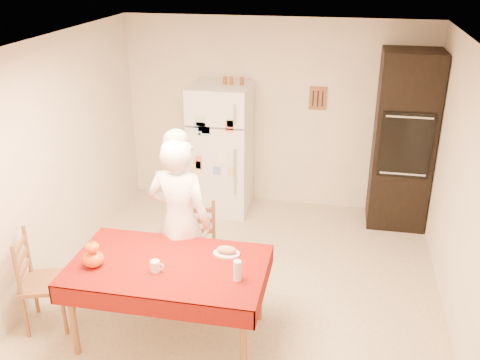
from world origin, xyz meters
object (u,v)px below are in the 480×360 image
(dining_table, at_px, (168,271))
(coffee_mug, at_px, (155,266))
(oven_cabinet, at_px, (403,141))
(chair_left, at_px, (38,278))
(refrigerator, at_px, (221,149))
(chair_far, at_px, (197,244))
(seated_woman, at_px, (180,222))
(pumpkin_lower, at_px, (93,259))
(bread_plate, at_px, (227,254))
(wine_glass, at_px, (237,270))

(dining_table, bearing_deg, coffee_mug, -117.46)
(oven_cabinet, height_order, chair_left, oven_cabinet)
(refrigerator, xyz_separation_m, chair_far, (0.18, -1.87, -0.34))
(seated_woman, distance_m, coffee_mug, 0.70)
(oven_cabinet, distance_m, chair_left, 4.40)
(seated_woman, bearing_deg, coffee_mug, 97.45)
(chair_far, relative_size, pumpkin_lower, 5.26)
(chair_far, distance_m, pumpkin_lower, 1.18)
(coffee_mug, bearing_deg, seated_woman, 89.52)
(chair_far, relative_size, bread_plate, 3.96)
(coffee_mug, bearing_deg, bread_plate, 35.57)
(seated_woman, xyz_separation_m, wine_glass, (0.70, -0.68, -0.02))
(oven_cabinet, distance_m, chair_far, 2.91)
(dining_table, height_order, coffee_mug, coffee_mug)
(seated_woman, xyz_separation_m, coffee_mug, (-0.01, -0.69, -0.06))
(coffee_mug, height_order, wine_glass, wine_glass)
(oven_cabinet, height_order, bread_plate, oven_cabinet)
(coffee_mug, bearing_deg, chair_left, 177.16)
(seated_woman, bearing_deg, refrigerator, -79.67)
(chair_left, height_order, pumpkin_lower, chair_left)
(oven_cabinet, height_order, coffee_mug, oven_cabinet)
(seated_woman, distance_m, wine_glass, 0.97)
(dining_table, relative_size, wine_glass, 9.66)
(dining_table, relative_size, pumpkin_lower, 9.41)
(coffee_mug, distance_m, pumpkin_lower, 0.54)
(dining_table, relative_size, chair_left, 1.79)
(dining_table, xyz_separation_m, coffee_mug, (-0.07, -0.13, 0.12))
(coffee_mug, height_order, bread_plate, coffee_mug)
(refrigerator, height_order, pumpkin_lower, refrigerator)
(oven_cabinet, height_order, chair_far, oven_cabinet)
(refrigerator, relative_size, chair_far, 1.79)
(refrigerator, bearing_deg, wine_glass, -74.20)
(seated_woman, xyz_separation_m, bread_plate, (0.53, -0.31, -0.10))
(dining_table, distance_m, chair_far, 0.81)
(refrigerator, xyz_separation_m, bread_plate, (0.61, -2.41, -0.08))
(chair_left, bearing_deg, dining_table, -103.90)
(chair_left, height_order, bread_plate, chair_left)
(seated_woman, bearing_deg, bread_plate, 157.08)
(chair_far, bearing_deg, oven_cabinet, 26.91)
(chair_left, height_order, coffee_mug, chair_left)
(refrigerator, relative_size, bread_plate, 7.08)
(chair_far, xyz_separation_m, seated_woman, (-0.09, -0.22, 0.36))
(seated_woman, relative_size, pumpkin_lower, 9.61)
(oven_cabinet, relative_size, dining_table, 1.29)
(chair_left, height_order, seated_woman, seated_woman)
(refrigerator, distance_m, pumpkin_lower, 2.85)
(pumpkin_lower, xyz_separation_m, wine_glass, (1.25, 0.04, 0.02))
(refrigerator, height_order, coffee_mug, refrigerator)
(refrigerator, distance_m, chair_far, 1.91)
(refrigerator, bearing_deg, seated_woman, -87.60)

